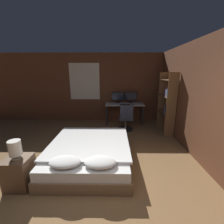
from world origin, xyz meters
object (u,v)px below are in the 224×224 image
office_chair (126,120)px  bookshelf (168,101)px  bedside_lamp (15,148)px  monitor_left (118,97)px  computer_mouse (133,104)px  nightstand (19,172)px  desk (124,106)px  bed (90,153)px  keyboard (125,105)px  monitor_right (131,97)px

office_chair → bookshelf: bookshelf is taller
bookshelf → bedside_lamp: bearing=-143.4°
monitor_left → computer_mouse: bearing=-39.0°
monitor_left → bedside_lamp: bearing=-115.7°
computer_mouse → office_chair: (-0.29, -0.57, -0.43)m
computer_mouse → office_chair: bearing=-116.9°
nightstand → monitor_left: 4.20m
nightstand → computer_mouse: computer_mouse is taller
nightstand → computer_mouse: (2.34, 3.28, 0.52)m
computer_mouse → desk: bearing=142.8°
bed → bedside_lamp: bearing=-145.6°
desk → bedside_lamp: bearing=-120.4°
keyboard → computer_mouse: bearing=0.0°
nightstand → office_chair: size_ratio=0.61×
office_chair → bookshelf: (1.30, -0.21, 0.72)m
keyboard → nightstand: bearing=-122.1°
bed → bedside_lamp: size_ratio=6.17×
monitor_right → keyboard: monitor_right is taller
monitor_right → bookshelf: 1.61m
nightstand → office_chair: bearing=52.8°
bed → bookshelf: bearing=37.7°
monitor_left → monitor_right: same height
monitor_left → computer_mouse: 0.74m
bed → monitor_right: 3.30m
bedside_lamp → monitor_left: 4.14m
monitor_left → bookshelf: (1.56, -1.23, 0.07)m
monitor_right → keyboard: 0.56m
bedside_lamp → bed: bearing=34.4°
bedside_lamp → desk: bedside_lamp is taller
bedside_lamp → monitor_left: size_ratio=0.68×
nightstand → desk: desk is taller
bedside_lamp → office_chair: size_ratio=0.36×
keyboard → computer_mouse: computer_mouse is taller
bed → office_chair: bearing=64.0°
monitor_left → monitor_right: 0.52m
keyboard → desk: bearing=90.0°
bedside_lamp → keyboard: bearing=57.9°
computer_mouse → bed: bearing=-116.2°
desk → monitor_right: (0.26, 0.22, 0.33)m
keyboard → bookshelf: size_ratio=0.21×
monitor_right → computer_mouse: (0.03, -0.45, -0.22)m
nightstand → computer_mouse: size_ratio=7.86×
nightstand → keyboard: (2.05, 3.28, 0.51)m
keyboard → office_chair: bearing=-89.9°
bed → office_chair: (0.95, 1.95, 0.13)m
nightstand → monitor_right: monitor_right is taller
desk → monitor_right: 0.48m
office_chair → bookshelf: 1.50m
desk → monitor_left: bearing=139.1°
keyboard → office_chair: (0.00, -0.57, -0.42)m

